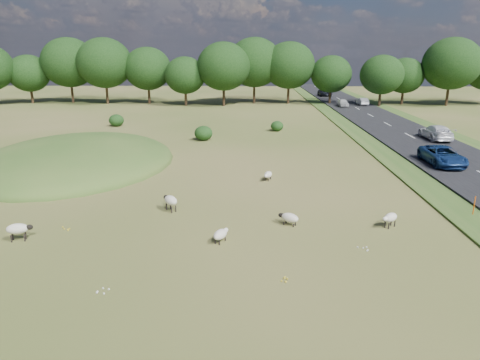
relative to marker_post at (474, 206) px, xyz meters
The scene contains 18 objects.
ground 24.78m from the marker_post, 128.00° to the left, with size 160.00×160.00×0.00m, color #3E581B.
mound 29.59m from the marker_post, 157.08° to the left, with size 16.00×20.00×4.00m, color #33561E.
road 29.91m from the marker_post, 80.86° to the left, with size 8.00×150.00×0.25m, color black.
treeline 57.64m from the marker_post, 106.53° to the left, with size 96.28×14.66×11.70m.
shrubs 33.24m from the marker_post, 128.27° to the left, with size 21.70×10.67×1.55m.
marker_post is the anchor object (origin of this frame).
sheep_0 13.25m from the marker_post, 148.69° to the left, with size 0.79×1.19×0.66m.
sheep_1 17.23m from the marker_post, behind, with size 1.13×1.25×0.93m.
sheep_2 10.60m from the marker_post, behind, with size 1.19×0.95×0.68m.
sheep_3 5.49m from the marker_post, 161.59° to the right, with size 1.07×0.96×0.80m.
sheep_4 14.51m from the marker_post, 164.84° to the right, with size 0.89×1.17×0.66m.
sheep_5 24.22m from the marker_post, behind, with size 1.29×0.77×0.89m.
car_0 89.51m from the marker_post, 85.74° to the left, with size 1.75×4.31×1.25m, color #9C9EA4.
car_1 22.54m from the marker_post, 72.84° to the left, with size 2.10×5.16×1.50m, color white.
car_3 11.31m from the marker_post, 75.40° to the left, with size 2.39×5.19×1.44m, color navy.
car_4 50.03m from the marker_post, 86.74° to the left, with size 1.53×3.80×1.30m, color silver.
car_5 52.54m from the marker_post, 82.73° to the left, with size 1.34×3.84×1.27m, color white.
car_6 68.54m from the marker_post, 87.62° to the left, with size 2.39×5.18×1.44m, color black.
Camera 1 is at (2.68, -22.43, 8.85)m, focal length 32.00 mm.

